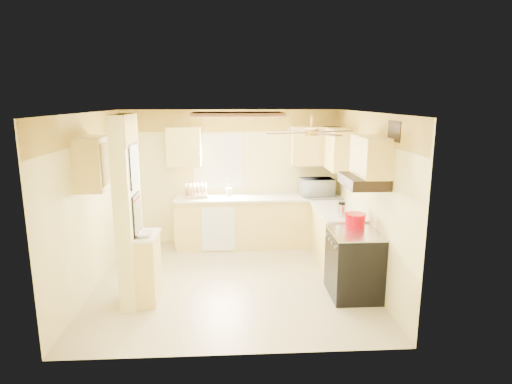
{
  "coord_description": "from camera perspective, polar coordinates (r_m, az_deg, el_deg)",
  "views": [
    {
      "loc": [
        0.0,
        -6.01,
        2.67
      ],
      "look_at": [
        0.37,
        0.35,
        1.3
      ],
      "focal_mm": 30.0,
      "sensor_mm": 36.0,
      "label": 1
    }
  ],
  "objects": [
    {
      "name": "range_hood",
      "position": [
        5.83,
        14.12,
        1.41
      ],
      "size": [
        0.5,
        0.76,
        0.14
      ],
      "primitive_type": "cube",
      "color": "black",
      "rests_on": "upper_cab_over_stove"
    },
    {
      "name": "upper_cab_right",
      "position": [
        7.53,
        10.79,
        5.71
      ],
      "size": [
        0.35,
        1.0,
        0.7
      ],
      "primitive_type": "cube",
      "color": "#DAC369",
      "rests_on": "wall_right"
    },
    {
      "name": "upper_cab_left_wall",
      "position": [
        6.1,
        -20.74,
        3.65
      ],
      "size": [
        0.35,
        0.75,
        0.7
      ],
      "primitive_type": "cube",
      "color": "#DAC369",
      "rests_on": "wall_left"
    },
    {
      "name": "countertop_back",
      "position": [
        7.82,
        0.44,
        -0.76
      ],
      "size": [
        3.04,
        0.64,
        0.04
      ],
      "primitive_type": "cube",
      "color": "white",
      "rests_on": "lower_cabinets_back"
    },
    {
      "name": "utensil_crock",
      "position": [
        7.89,
        -3.64,
        0.03
      ],
      "size": [
        0.11,
        0.11,
        0.22
      ],
      "color": "white",
      "rests_on": "countertop_back"
    },
    {
      "name": "wallpaper_border",
      "position": [
        7.9,
        -3.36,
        9.47
      ],
      "size": [
        4.0,
        0.02,
        0.4
      ],
      "primitive_type": "cube",
      "color": "#FFDE4B",
      "rests_on": "wall_back"
    },
    {
      "name": "wall_front",
      "position": [
        4.35,
        -3.17,
        -6.92
      ],
      "size": [
        4.0,
        0.0,
        4.0
      ],
      "primitive_type": "plane",
      "rotation": [
        -1.57,
        0.0,
        0.0
      ],
      "color": "#F5E495",
      "rests_on": "floor"
    },
    {
      "name": "dutch_oven",
      "position": [
        6.17,
        13.06,
        -3.71
      ],
      "size": [
        0.3,
        0.3,
        0.2
      ],
      "color": "#C7000E",
      "rests_on": "stove"
    },
    {
      "name": "microwave",
      "position": [
        7.93,
        8.14,
        0.65
      ],
      "size": [
        0.61,
        0.44,
        0.32
      ],
      "primitive_type": "imported",
      "rotation": [
        0.0,
        0.0,
        3.22
      ],
      "color": "white",
      "rests_on": "countertop_back"
    },
    {
      "name": "partition_ledge",
      "position": [
        6.0,
        -14.14,
        -9.93
      ],
      "size": [
        0.25,
        0.55,
        0.9
      ],
      "primitive_type": "cube",
      "color": "#DAC369",
      "rests_on": "floor"
    },
    {
      "name": "stove",
      "position": [
        6.12,
        12.92,
        -9.31
      ],
      "size": [
        0.68,
        0.77,
        0.92
      ],
      "color": "black",
      "rests_on": "floor"
    },
    {
      "name": "window",
      "position": [
        7.98,
        -5.09,
        4.06
      ],
      "size": [
        0.92,
        0.02,
        1.02
      ],
      "color": "white",
      "rests_on": "wall_back"
    },
    {
      "name": "partition_column",
      "position": [
        5.8,
        -16.68,
        -2.53
      ],
      "size": [
        0.2,
        0.7,
        2.5
      ],
      "primitive_type": "cube",
      "color": "#F5E495",
      "rests_on": "floor"
    },
    {
      "name": "floor",
      "position": [
        6.58,
        -3.1,
        -11.8
      ],
      "size": [
        4.0,
        4.0,
        0.0
      ],
      "primitive_type": "plane",
      "color": "#CDB98E",
      "rests_on": "ground"
    },
    {
      "name": "ledge_top",
      "position": [
        5.85,
        -14.38,
        -5.65
      ],
      "size": [
        0.28,
        0.58,
        0.04
      ],
      "primitive_type": "cube",
      "color": "white",
      "rests_on": "partition_ledge"
    },
    {
      "name": "kettle",
      "position": [
        6.58,
        11.36,
        -2.35
      ],
      "size": [
        0.15,
        0.15,
        0.23
      ],
      "color": "silver",
      "rests_on": "countertop_right"
    },
    {
      "name": "ceiling_light_panel",
      "position": [
        6.51,
        -2.47,
        10.27
      ],
      "size": [
        1.35,
        0.95,
        0.06
      ],
      "color": "brown",
      "rests_on": "ceiling"
    },
    {
      "name": "dish_rack",
      "position": [
        7.84,
        -8.02,
        -0.05
      ],
      "size": [
        0.44,
        0.35,
        0.24
      ],
      "color": "#D8B27C",
      "rests_on": "countertop_back"
    },
    {
      "name": "dishwasher_panel",
      "position": [
        7.64,
        -5.06,
        -4.93
      ],
      "size": [
        0.58,
        0.02,
        0.8
      ],
      "primitive_type": "cube",
      "color": "white",
      "rests_on": "lower_cabinets_back"
    },
    {
      "name": "bowl",
      "position": [
        5.74,
        -14.73,
        -5.46
      ],
      "size": [
        0.29,
        0.29,
        0.06
      ],
      "primitive_type": "imported",
      "rotation": [
        0.0,
        0.0,
        0.19
      ],
      "color": "white",
      "rests_on": "ledge_top"
    },
    {
      "name": "upper_cab_back_left",
      "position": [
        7.82,
        -9.58,
        5.99
      ],
      "size": [
        0.6,
        0.35,
        0.7
      ],
      "primitive_type": "cube",
      "color": "#DAC369",
      "rests_on": "wall_back"
    },
    {
      "name": "poster_nashville",
      "position": [
        5.79,
        -15.58,
        -3.0
      ],
      "size": [
        0.02,
        0.42,
        0.57
      ],
      "color": "black",
      "rests_on": "partition_column"
    },
    {
      "name": "countertop_right",
      "position": [
        7.04,
        10.69,
        -2.43
      ],
      "size": [
        0.64,
        1.44,
        0.04
      ],
      "primitive_type": "cube",
      "color": "white",
      "rests_on": "lower_cabinets_right"
    },
    {
      "name": "wall_back",
      "position": [
        8.04,
        -3.26,
        1.98
      ],
      "size": [
        4.0,
        0.0,
        4.0
      ],
      "primitive_type": "plane",
      "rotation": [
        1.57,
        0.0,
        0.0
      ],
      "color": "#F5E495",
      "rests_on": "floor"
    },
    {
      "name": "wall_right",
      "position": [
        6.49,
        14.72,
        -0.87
      ],
      "size": [
        0.0,
        3.8,
        3.8
      ],
      "primitive_type": "plane",
      "rotation": [
        1.57,
        0.0,
        -1.57
      ],
      "color": "#F5E495",
      "rests_on": "floor"
    },
    {
      "name": "poster_menu",
      "position": [
        5.66,
        -15.95,
        3.36
      ],
      "size": [
        0.02,
        0.42,
        0.57
      ],
      "color": "black",
      "rests_on": "partition_column"
    },
    {
      "name": "lower_cabinets_right",
      "position": [
        7.18,
        10.62,
        -6.06
      ],
      "size": [
        0.6,
        1.4,
        0.9
      ],
      "primitive_type": "cube",
      "color": "#DAC369",
      "rests_on": "floor"
    },
    {
      "name": "upper_cab_back_right",
      "position": [
        7.93,
        8.02,
        6.12
      ],
      "size": [
        0.9,
        0.35,
        0.7
      ],
      "primitive_type": "cube",
      "color": "#DAC369",
      "rests_on": "wall_back"
    },
    {
      "name": "ceiling",
      "position": [
        6.01,
        -3.37,
        10.53
      ],
      "size": [
        4.0,
        4.0,
        0.0
      ],
      "primitive_type": "plane",
      "rotation": [
        3.14,
        0.0,
        0.0
      ],
      "color": "white",
      "rests_on": "wall_back"
    },
    {
      "name": "wall_left",
      "position": [
        6.49,
        -21.17,
        -1.3
      ],
      "size": [
        0.0,
        3.8,
        3.8
      ],
      "primitive_type": "plane",
      "rotation": [
        1.57,
        0.0,
        1.57
      ],
      "color": "#F5E495",
      "rests_on": "floor"
    },
    {
      "name": "vent_grate",
      "position": [
        5.49,
        17.99,
        7.71
      ],
      "size": [
        0.02,
        0.4,
        0.25
      ],
      "primitive_type": "cube",
      "color": "black",
      "rests_on": "wall_right"
    },
    {
      "name": "upper_cab_over_stove",
      "position": [
        5.8,
        15.09,
        4.62
      ],
      "size": [
        0.35,
        0.76,
        0.52
      ],
      "primitive_type": "cube",
      "color": "#DAC369",
      "rests_on": "wall_right"
    },
    {
      "name": "lower_cabinets_back",
      "position": [
        7.94,
        0.43,
        -4.05
      ],
      "size": [
        3.0,
        0.6,
        0.9
      ],
      "primitive_type": "cube",
      "color": "#DAC369",
      "rests_on": "floor"
    },
    {
      "name": "ceiling_fan",
      "position": [
        5.42,
        7.4,
        8.0
      ],
      "size": [
        1.15,
        1.15,
        0.26
      ],
      "color": "gold",
      "rests_on": "ceiling"
    }
  ]
}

